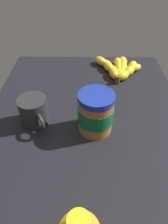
# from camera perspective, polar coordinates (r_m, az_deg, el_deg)

# --- Properties ---
(ground_plane) EXTENTS (0.88, 0.65, 0.04)m
(ground_plane) POSITION_cam_1_polar(r_m,az_deg,el_deg) (0.65, 0.78, -4.00)
(ground_plane) COLOR black
(banana_bunch) EXTENTS (0.19, 0.21, 0.04)m
(banana_bunch) POSITION_cam_1_polar(r_m,az_deg,el_deg) (0.87, 10.09, 12.06)
(banana_bunch) COLOR yellow
(banana_bunch) RESTS_ON ground_plane
(peanut_butter_jar) EXTENTS (0.10, 0.10, 0.13)m
(peanut_butter_jar) POSITION_cam_1_polar(r_m,az_deg,el_deg) (0.57, 3.46, -0.28)
(peanut_butter_jar) COLOR #9E602D
(peanut_butter_jar) RESTS_ON ground_plane
(coffee_mug) EXTENTS (0.11, 0.09, 0.09)m
(coffee_mug) POSITION_cam_1_polar(r_m,az_deg,el_deg) (0.62, -13.98, -0.00)
(coffee_mug) COLOR #262628
(coffee_mug) RESTS_ON ground_plane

